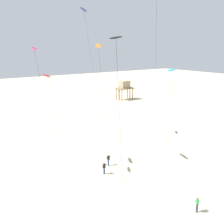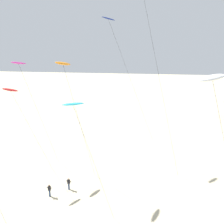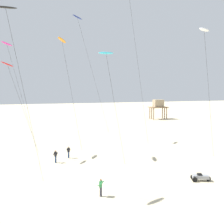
# 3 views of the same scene
# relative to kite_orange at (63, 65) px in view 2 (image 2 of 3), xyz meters

# --- Properties ---
(kite_orange) EXTENTS (4.07, 4.10, 16.90)m
(kite_orange) POSITION_rel_kite_orange_xyz_m (0.00, 0.00, 0.00)
(kite_orange) COLOR orange
(kite_orange) RESTS_ON ground
(kite_cyan) EXTENTS (4.38, 3.55, 13.93)m
(kite_cyan) POSITION_rel_kite_orange_xyz_m (3.83, -9.35, -2.75)
(kite_cyan) COLOR #33BFE0
(kite_cyan) RESTS_ON ground
(kite_red) EXTENTS (4.74, 4.29, 13.42)m
(kite_red) POSITION_rel_kite_orange_xyz_m (-7.23, 0.10, -3.54)
(kite_red) COLOR red
(kite_red) RESTS_ON ground
(kite_navy) EXTENTS (8.91, 7.83, 22.71)m
(kite_navy) POSITION_rel_kite_orange_xyz_m (4.14, 10.96, 5.55)
(kite_navy) COLOR navy
(kite_navy) RESTS_ON ground
(kite_magenta) EXTENTS (4.60, 4.37, 16.45)m
(kite_magenta) POSITION_rel_kite_orange_xyz_m (-7.45, 3.40, -0.42)
(kite_magenta) COLOR #D8339E
(kite_magenta) RESTS_ON ground
(kite_white) EXTENTS (7.00, 6.28, 16.95)m
(kite_white) POSITION_rel_kite_orange_xyz_m (15.20, -11.11, 0.21)
(kite_white) COLOR white
(kite_white) RESTS_ON ground
(kite_flyer_nearest) EXTENTS (0.55, 0.53, 1.67)m
(kite_flyer_nearest) POSITION_rel_kite_orange_xyz_m (-1.50, -3.40, -15.41)
(kite_flyer_nearest) COLOR navy
(kite_flyer_nearest) RESTS_ON ground
(kite_flyer_furthest) EXTENTS (0.61, 0.59, 1.67)m
(kite_flyer_furthest) POSITION_rel_kite_orange_xyz_m (0.46, -1.50, -15.41)
(kite_flyer_furthest) COLOR navy
(kite_flyer_furthest) RESTS_ON ground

